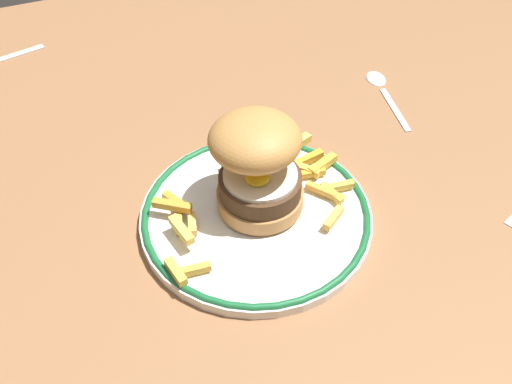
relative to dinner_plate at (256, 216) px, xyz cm
name	(u,v)px	position (x,y,z in cm)	size (l,w,h in cm)	color
ground_plane	(218,223)	(-3.54, 2.88, -2.84)	(119.55, 108.20, 4.00)	brown
dinner_plate	(256,216)	(0.00, 0.00, 0.00)	(25.13, 25.13, 1.60)	white
burger	(257,163)	(0.76, 1.61, 6.30)	(11.59, 11.79, 11.00)	#B77B43
fries_pile	(257,192)	(1.02, 2.20, 1.31)	(22.71, 16.60, 1.83)	gold
spoon	(380,83)	(24.69, 17.00, -0.48)	(3.51, 13.41, 0.90)	silver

